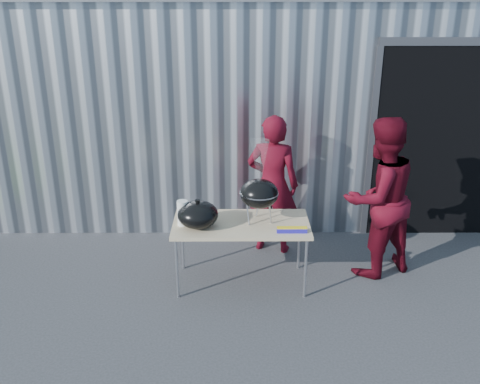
{
  "coord_description": "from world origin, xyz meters",
  "views": [
    {
      "loc": [
        0.32,
        -4.93,
        3.23
      ],
      "look_at": [
        0.36,
        0.56,
        1.05
      ],
      "focal_mm": 40.0,
      "sensor_mm": 36.0,
      "label": 1
    }
  ],
  "objects_px": {
    "kettle_grill": "(259,186)",
    "folding_table": "(241,226)",
    "person_cook": "(273,185)",
    "person_bystander": "(379,198)"
  },
  "relations": [
    {
      "from": "kettle_grill",
      "to": "folding_table",
      "type": "bearing_deg",
      "value": -172.13
    },
    {
      "from": "folding_table",
      "to": "kettle_grill",
      "type": "xyz_separation_m",
      "value": [
        0.2,
        0.03,
        0.46
      ]
    },
    {
      "from": "person_cook",
      "to": "person_bystander",
      "type": "relative_size",
      "value": 0.94
    },
    {
      "from": "folding_table",
      "to": "person_bystander",
      "type": "bearing_deg",
      "value": 9.23
    },
    {
      "from": "person_bystander",
      "to": "folding_table",
      "type": "bearing_deg",
      "value": -16.25
    },
    {
      "from": "kettle_grill",
      "to": "person_bystander",
      "type": "height_order",
      "value": "person_bystander"
    },
    {
      "from": "folding_table",
      "to": "person_cook",
      "type": "bearing_deg",
      "value": 64.39
    },
    {
      "from": "folding_table",
      "to": "kettle_grill",
      "type": "relative_size",
      "value": 1.61
    },
    {
      "from": "kettle_grill",
      "to": "person_cook",
      "type": "height_order",
      "value": "person_cook"
    },
    {
      "from": "person_bystander",
      "to": "person_cook",
      "type": "bearing_deg",
      "value": -51.62
    }
  ]
}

